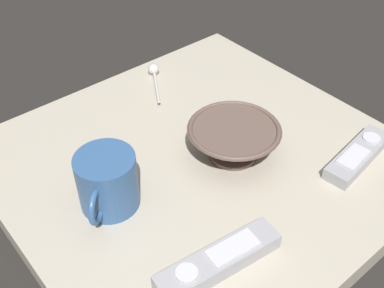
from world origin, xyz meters
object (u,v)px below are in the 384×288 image
(teaspoon, at_px, (154,73))
(tv_remote_far, at_px, (219,261))
(cereal_bowl, at_px, (234,139))
(coffee_mug, at_px, (107,182))
(tv_remote_near, at_px, (358,155))

(teaspoon, xyz_separation_m, tv_remote_far, (0.21, 0.43, 0.00))
(cereal_bowl, distance_m, teaspoon, 0.28)
(coffee_mug, distance_m, teaspoon, 0.36)
(coffee_mug, bearing_deg, tv_remote_far, 104.32)
(coffee_mug, xyz_separation_m, tv_remote_near, (-0.37, 0.19, -0.03))
(cereal_bowl, bearing_deg, tv_remote_far, 41.50)
(coffee_mug, xyz_separation_m, teaspoon, (-0.26, -0.24, -0.03))
(teaspoon, relative_size, tv_remote_near, 0.72)
(cereal_bowl, xyz_separation_m, tv_remote_near, (-0.15, 0.15, -0.02))
(cereal_bowl, height_order, tv_remote_near, cereal_bowl)
(tv_remote_near, bearing_deg, tv_remote_far, 1.10)
(cereal_bowl, xyz_separation_m, teaspoon, (-0.04, -0.28, -0.02))
(tv_remote_near, bearing_deg, coffee_mug, -26.54)
(cereal_bowl, height_order, coffee_mug, coffee_mug)
(teaspoon, height_order, tv_remote_near, same)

